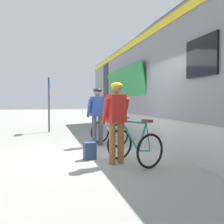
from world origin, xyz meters
TOP-DOWN VIEW (x-y plane):
  - ground_plane at (0.00, 0.00)m, footprint 80.00×80.00m
  - train_car at (2.99, -0.01)m, footprint 3.17×20.99m
  - cyclist_near_in_red at (-0.10, -0.98)m, footprint 0.66×0.44m
  - cyclist_far_in_blue at (-0.06, 1.52)m, footprint 0.66×0.44m
  - bicycle_near_teal at (0.27, -1.07)m, footprint 1.05×1.26m
  - bicycle_far_white at (0.31, 1.52)m, footprint 1.06×1.26m
  - backpack_on_platform at (-0.60, -0.41)m, footprint 0.30×0.22m
  - platform_sign_post at (-1.47, 5.55)m, footprint 0.08×0.70m

SIDE VIEW (x-z plane):
  - ground_plane at x=0.00m, z-range 0.00..0.00m
  - backpack_on_platform at x=-0.60m, z-range 0.00..0.40m
  - bicycle_near_teal at x=0.27m, z-range -0.09..0.89m
  - bicycle_far_white at x=0.31m, z-range -0.09..0.89m
  - cyclist_near_in_red at x=-0.10m, z-range 0.17..1.94m
  - cyclist_far_in_blue at x=-0.06m, z-range 0.17..1.94m
  - platform_sign_post at x=-1.47m, z-range 0.42..2.82m
  - train_car at x=2.99m, z-range 0.03..3.91m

